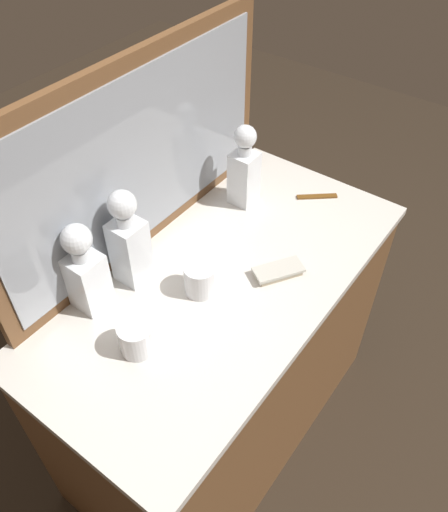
{
  "coord_description": "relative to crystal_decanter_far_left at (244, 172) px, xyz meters",
  "views": [
    {
      "loc": [
        -0.8,
        -0.59,
        1.9
      ],
      "look_at": [
        0.0,
        0.0,
        0.92
      ],
      "focal_mm": 36.14,
      "sensor_mm": 36.0,
      "label": 1
    }
  ],
  "objects": [
    {
      "name": "dresser",
      "position": [
        -0.31,
        -0.15,
        -0.53
      ],
      "size": [
        1.19,
        0.6,
        0.84
      ],
      "color": "brown",
      "rests_on": "ground_plane"
    },
    {
      "name": "dresser_mirror",
      "position": [
        -0.31,
        0.13,
        0.17
      ],
      "size": [
        1.02,
        0.03,
        0.57
      ],
      "color": "brown",
      "rests_on": "dresser"
    },
    {
      "name": "crystal_decanter_far_right",
      "position": [
        -0.6,
        0.07,
        -0.0
      ],
      "size": [
        0.09,
        0.09,
        0.27
      ],
      "color": "white",
      "rests_on": "dresser"
    },
    {
      "name": "ground_plane",
      "position": [
        -0.31,
        -0.15,
        -0.95
      ],
      "size": [
        6.0,
        6.0,
        0.0
      ],
      "primitive_type": "plane",
      "color": "#2D2319"
    },
    {
      "name": "crystal_tumbler_left",
      "position": [
        -0.39,
        -0.13,
        -0.07
      ],
      "size": [
        0.09,
        0.09,
        0.09
      ],
      "color": "white",
      "rests_on": "dresser"
    },
    {
      "name": "crystal_decanter_far_left",
      "position": [
        0.0,
        0.0,
        0.0
      ],
      "size": [
        0.08,
        0.08,
        0.28
      ],
      "color": "white",
      "rests_on": "dresser"
    },
    {
      "name": "crystal_decanter_front",
      "position": [
        -0.46,
        0.05,
        0.01
      ],
      "size": [
        0.08,
        0.08,
        0.3
      ],
      "color": "white",
      "rests_on": "dresser"
    },
    {
      "name": "silver_brush_far_right",
      "position": [
        -0.22,
        -0.27,
        -0.1
      ],
      "size": [
        0.15,
        0.13,
        0.02
      ],
      "color": "#B7A88C",
      "rests_on": "dresser"
    },
    {
      "name": "crystal_tumbler_right",
      "position": [
        -0.64,
        -0.13,
        -0.07
      ],
      "size": [
        0.09,
        0.09,
        0.09
      ],
      "color": "white",
      "rests_on": "dresser"
    },
    {
      "name": "tortoiseshell_comb",
      "position": [
        0.16,
        -0.19,
        -0.11
      ],
      "size": [
        0.1,
        0.11,
        0.01
      ],
      "color": "brown",
      "rests_on": "dresser"
    }
  ]
}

